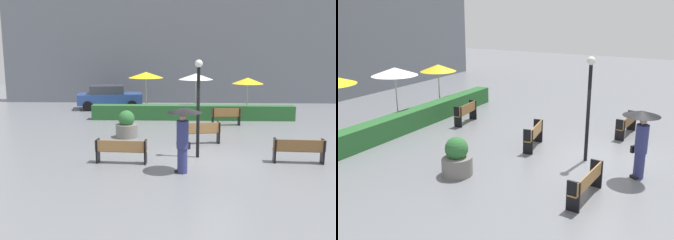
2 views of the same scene
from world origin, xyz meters
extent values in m
plane|color=slate|center=(0.00, 0.00, 0.00)|extent=(60.00, 60.00, 0.00)
cube|color=#9E7242|center=(-2.88, -0.11, 0.43)|extent=(1.82, 0.38, 0.04)
cube|color=#9E7242|center=(-2.89, -0.26, 0.64)|extent=(1.80, 0.15, 0.38)
cube|color=black|center=(-3.72, -0.08, 0.42)|extent=(0.08, 0.37, 0.83)
cube|color=black|center=(-2.04, -0.19, 0.42)|extent=(0.08, 0.37, 0.83)
cube|color=brown|center=(3.26, 0.12, 0.43)|extent=(1.76, 0.40, 0.04)
cube|color=brown|center=(3.25, -0.04, 0.65)|extent=(1.74, 0.17, 0.40)
cube|color=black|center=(2.45, 0.16, 0.43)|extent=(0.09, 0.37, 0.85)
cube|color=black|center=(4.07, 0.04, 0.43)|extent=(0.09, 0.37, 0.85)
cube|color=olive|center=(1.52, 6.86, 0.47)|extent=(1.53, 0.41, 0.04)
cube|color=olive|center=(1.54, 6.71, 0.70)|extent=(1.51, 0.19, 0.42)
cube|color=black|center=(0.83, 6.77, 0.46)|extent=(0.10, 0.37, 0.91)
cube|color=black|center=(2.22, 6.91, 0.46)|extent=(0.10, 0.37, 0.91)
cube|color=#9E7242|center=(0.07, 2.82, 0.46)|extent=(1.52, 0.50, 0.04)
cube|color=#9E7242|center=(0.09, 2.67, 0.70)|extent=(1.49, 0.28, 0.43)
cube|color=black|center=(-0.61, 2.69, 0.46)|extent=(0.12, 0.36, 0.91)
cube|color=black|center=(0.75, 2.91, 0.46)|extent=(0.12, 0.36, 0.91)
cylinder|color=navy|center=(-0.78, -1.16, 0.41)|extent=(0.32, 0.32, 0.82)
cube|color=black|center=(-0.83, -1.12, 0.04)|extent=(0.41, 0.40, 0.08)
cylinder|color=navy|center=(-0.78, -1.16, 1.26)|extent=(0.38, 0.38, 0.88)
sphere|color=tan|center=(-0.78, -1.16, 1.81)|extent=(0.21, 0.21, 0.21)
cube|color=black|center=(-0.66, -0.97, 0.87)|extent=(0.28, 0.25, 0.22)
cylinder|color=black|center=(-0.72, -1.08, 1.58)|extent=(0.02, 0.02, 0.90)
cone|color=black|center=(-0.72, -1.08, 2.03)|extent=(1.10, 1.10, 0.16)
cylinder|color=slate|center=(-3.27, 3.87, 0.30)|extent=(0.97, 0.97, 0.59)
sphere|color=#2D6B33|center=(-3.27, 3.87, 0.86)|extent=(0.73, 0.73, 0.73)
cylinder|color=black|center=(-0.21, 0.69, 1.65)|extent=(0.12, 0.12, 3.29)
sphere|color=white|center=(-0.21, 0.69, 3.41)|extent=(0.28, 0.28, 0.28)
cylinder|color=silver|center=(-2.93, 10.04, 1.21)|extent=(0.06, 0.06, 2.41)
cone|color=yellow|center=(-2.93, 10.04, 2.41)|extent=(2.10, 2.10, 0.35)
cylinder|color=silver|center=(0.04, 9.52, 1.18)|extent=(0.06, 0.06, 2.36)
cone|color=white|center=(0.04, 9.52, 2.36)|extent=(2.01, 2.01, 0.35)
cylinder|color=silver|center=(3.06, 9.52, 1.06)|extent=(0.06, 0.06, 2.12)
cone|color=yellow|center=(3.06, 9.52, 2.12)|extent=(1.81, 1.81, 0.35)
cube|color=#28602D|center=(-0.17, 8.40, 0.41)|extent=(11.32, 0.70, 0.82)
cube|color=slate|center=(0.00, 16.00, 4.51)|extent=(28.00, 1.20, 9.02)
cube|color=#28478C|center=(-5.58, 12.39, 0.67)|extent=(4.45, 2.49, 0.70)
cube|color=#333842|center=(-5.78, 12.36, 1.29)|extent=(2.46, 1.99, 0.55)
cylinder|color=black|center=(-4.34, 13.51, 0.32)|extent=(0.67, 0.33, 0.64)
cylinder|color=black|center=(-4.02, 11.79, 0.32)|extent=(0.67, 0.33, 0.64)
cylinder|color=black|center=(-7.14, 12.99, 0.32)|extent=(0.67, 0.33, 0.64)
cylinder|color=black|center=(-6.82, 11.27, 0.32)|extent=(0.67, 0.33, 0.64)
camera|label=1|loc=(-0.84, -12.93, 3.88)|focal=40.98mm
camera|label=2|loc=(-12.29, -2.84, 5.02)|focal=41.12mm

